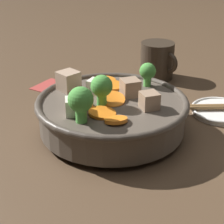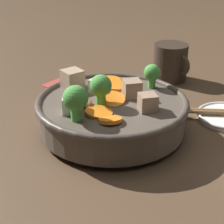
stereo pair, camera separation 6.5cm
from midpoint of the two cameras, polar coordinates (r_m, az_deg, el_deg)
name	(u,v)px [view 2 (the right image)]	position (r m, az deg, el deg)	size (l,w,h in m)	color
ground_plane	(112,132)	(0.67, 2.79, -3.13)	(3.00, 3.00, 0.00)	#4C3826
stirfry_bowl	(111,111)	(0.65, 2.78, 0.16)	(0.26, 0.26, 0.12)	#51473D
dark_mug	(171,62)	(0.90, 11.01, 7.43)	(0.10, 0.08, 0.09)	#33281E
napkin	(70,86)	(0.86, -4.35, 3.95)	(0.13, 0.11, 0.00)	#A33833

